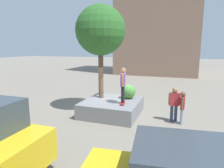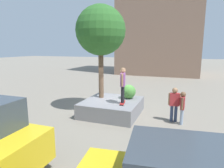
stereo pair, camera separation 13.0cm
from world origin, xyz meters
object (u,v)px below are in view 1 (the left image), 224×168
object	(u,v)px
plaza_tree	(100,31)
skateboard	(123,103)
passerby_with_bag	(174,102)
bystander_watching	(183,105)
skateboarder	(123,82)
planter_ledge	(112,107)

from	to	relation	value
plaza_tree	skateboard	xyz separation A→B (m)	(-1.53, 0.80, -3.64)
skateboard	passerby_with_bag	world-z (taller)	passerby_with_bag
bystander_watching	plaza_tree	bearing A→B (deg)	-7.31
plaza_tree	skateboard	size ratio (longest dim) A/B	6.15
plaza_tree	skateboard	world-z (taller)	plaza_tree
plaza_tree	skateboarder	world-z (taller)	plaza_tree
plaza_tree	bystander_watching	size ratio (longest dim) A/B	3.21
planter_ledge	skateboarder	size ratio (longest dim) A/B	1.69
planter_ledge	passerby_with_bag	bearing A→B (deg)	-179.43
plaza_tree	skateboarder	size ratio (longest dim) A/B	2.86
passerby_with_bag	bystander_watching	xyz separation A→B (m)	(-0.38, 0.20, -0.07)
planter_ledge	skateboarder	distance (m)	1.70
planter_ledge	passerby_with_bag	distance (m)	3.27
plaza_tree	skateboarder	xyz separation A→B (m)	(-1.53, 0.80, -2.60)
planter_ledge	skateboard	bearing A→B (deg)	150.93
plaza_tree	passerby_with_bag	size ratio (longest dim) A/B	2.98
plaza_tree	bystander_watching	bearing A→B (deg)	172.69
skateboarder	bystander_watching	world-z (taller)	skateboarder
skateboard	plaza_tree	bearing A→B (deg)	-27.49
passerby_with_bag	skateboarder	bearing A→B (deg)	9.98
skateboard	passerby_with_bag	distance (m)	2.52
plaza_tree	passerby_with_bag	world-z (taller)	plaza_tree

